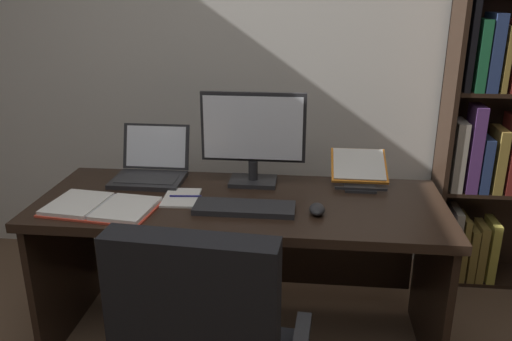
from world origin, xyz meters
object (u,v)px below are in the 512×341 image
desk (243,232)px  monitor (253,138)px  notepad (181,198)px  reading_stand_with_book (359,169)px  pen (186,196)px  open_binder (101,207)px  laptop (151,168)px  keyboard (244,208)px  computer_mouse (317,209)px

desk → monitor: (0.03, 0.14, 0.41)m
notepad → desk: bearing=19.3°
reading_stand_with_book → pen: reading_stand_with_book is taller
monitor → open_binder: monitor is taller
laptop → keyboard: 0.60m
computer_mouse → notepad: 0.60m
monitor → keyboard: size_ratio=1.16×
computer_mouse → reading_stand_with_book: size_ratio=0.35×
computer_mouse → notepad: (-0.59, 0.10, -0.02)m
monitor → open_binder: 0.74m
monitor → open_binder: size_ratio=1.01×
open_binder → pen: open_binder is taller
laptop → notepad: laptop is taller
reading_stand_with_book → computer_mouse: bearing=-116.5°
reading_stand_with_book → open_binder: bearing=-157.7°
computer_mouse → notepad: computer_mouse is taller
desk → open_binder: open_binder is taller
monitor → pen: (-0.27, -0.23, -0.21)m
monitor → reading_stand_with_book: size_ratio=1.63×
keyboard → notepad: (-0.29, 0.10, -0.01)m
reading_stand_with_book → pen: (-0.77, -0.30, -0.05)m
notepad → keyboard: bearing=-18.3°
keyboard → reading_stand_with_book: (0.50, 0.40, 0.05)m
notepad → monitor: bearing=38.1°
keyboard → pen: 0.29m
laptop → keyboard: (0.50, -0.33, -0.04)m
open_binder → reading_stand_with_book: bearing=28.9°
monitor → reading_stand_with_book: (0.50, 0.07, -0.16)m
pen → notepad: bearing=180.0°
desk → keyboard: size_ratio=4.23×
keyboard → computer_mouse: (0.30, 0.00, 0.01)m
laptop → computer_mouse: (0.80, -0.33, -0.03)m
computer_mouse → open_binder: computer_mouse is taller
desk → reading_stand_with_book: size_ratio=5.97×
desk → pen: size_ratio=12.68×
laptop → pen: laptop is taller
desk → computer_mouse: size_ratio=17.06×
open_binder → notepad: size_ratio=2.29×
computer_mouse → open_binder: bearing=-176.8°
pen → open_binder: bearing=-155.6°
desk → notepad: bearing=-160.7°
notepad → pen: pen is taller
pen → laptop: bearing=133.6°
monitor → pen: monitor is taller
desk → laptop: bearing=162.6°
desk → laptop: (-0.47, 0.15, 0.25)m
desk → monitor: size_ratio=3.66×
reading_stand_with_book → open_binder: reading_stand_with_book is taller
monitor → keyboard: 0.39m
laptop → open_binder: (-0.10, -0.38, -0.04)m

